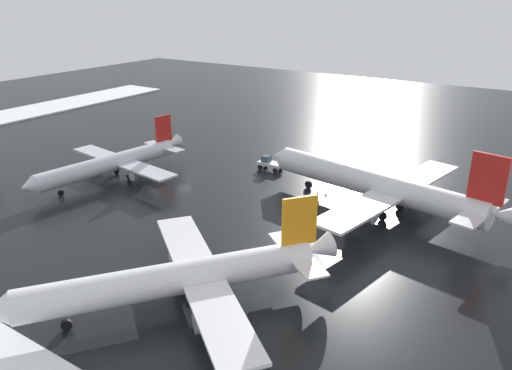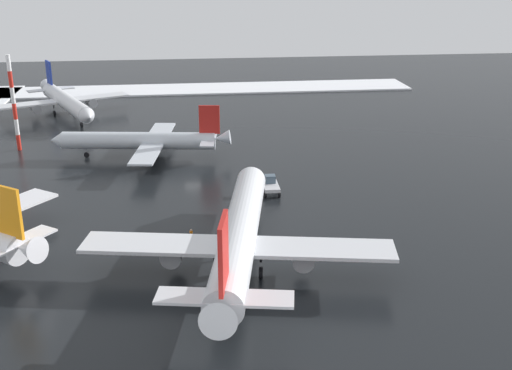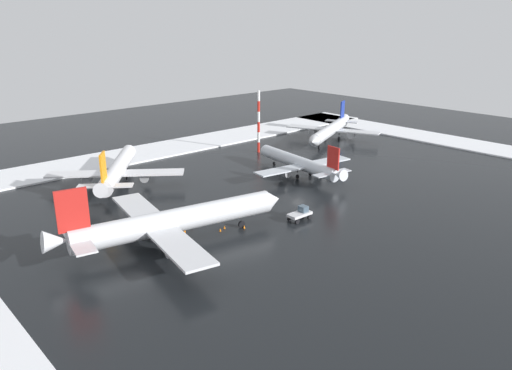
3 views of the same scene
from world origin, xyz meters
TOP-DOWN VIEW (x-y plane):
  - ground_plane at (0.00, 0.00)m, footprint 240.00×240.00m
  - snow_bank_far at (0.00, -50.00)m, footprint 152.00×16.00m
  - snow_bank_left at (-67.00, 0.00)m, footprint 14.00×116.00m
  - airplane_far_rear at (33.95, 4.31)m, footprint 40.06×33.48m
  - airplane_parked_portside at (-41.02, -25.80)m, footprint 32.51×27.58m
  - airplane_parked_starboard at (25.87, -30.00)m, footprint 26.30×29.71m
  - airplane_distant_tail at (-8.66, -8.04)m, footprint 25.71×30.85m
  - pushback_tug at (11.07, 11.03)m, footprint 4.63×2.35m
  - ground_crew_by_nose_gear at (26.80, -0.85)m, footprint 0.36×0.36m
  - ground_crew_beside_wing at (31.27, 3.71)m, footprint 0.36×0.36m
  - antenna_mast at (-16.05, -30.22)m, footprint 0.70×0.70m
  - traffic_cone_near_nose at (23.89, 5.02)m, footprint 0.36×0.36m
  - traffic_cone_mid_line at (21.21, 7.18)m, footprint 0.36×0.36m
  - traffic_cone_wingtip_side at (25.16, 5.46)m, footprint 0.36×0.36m

SIDE VIEW (x-z plane):
  - ground_plane at x=0.00m, z-range 0.00..0.00m
  - snow_bank_far at x=0.00m, z-range 0.00..0.38m
  - snow_bank_left at x=-67.00m, z-range 0.00..0.38m
  - traffic_cone_near_nose at x=23.89m, z-range 0.00..0.55m
  - traffic_cone_mid_line at x=21.21m, z-range 0.00..0.55m
  - traffic_cone_wingtip_side at x=25.16m, z-range 0.00..0.55m
  - ground_crew_by_nose_gear at x=26.80m, z-range 0.12..1.83m
  - ground_crew_beside_wing at x=31.27m, z-range 0.12..1.83m
  - pushback_tug at x=11.07m, z-range 0.03..2.53m
  - airplane_distant_tail at x=-8.66m, z-range -1.55..7.61m
  - airplane_parked_portside at x=-41.02m, z-range -1.73..8.46m
  - airplane_parked_starboard at x=25.87m, z-range -1.77..8.68m
  - airplane_far_rear at x=33.95m, z-range -2.03..9.92m
  - antenna_mast at x=-16.05m, z-range 0.00..16.84m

